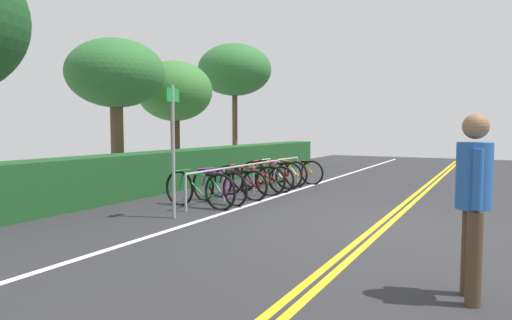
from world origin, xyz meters
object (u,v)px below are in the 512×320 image
bicycle_4 (262,178)px  bicycle_7 (295,171)px  bicycle_1 (219,187)px  pedestrian (473,193)px  tree_mid (116,75)px  bicycle_5 (271,175)px  bicycle_2 (237,184)px  sign_post_near (173,139)px  tree_extra (235,70)px  bicycle_0 (199,190)px  bicycle_3 (249,180)px  bike_rack (253,171)px  tree_far_right (175,92)px  bicycle_6 (279,173)px

bicycle_4 → bicycle_7: 1.98m
bicycle_1 → pedestrian: size_ratio=0.98×
bicycle_4 → tree_mid: bearing=104.8°
bicycle_7 → bicycle_5: bearing=173.4°
bicycle_2 → sign_post_near: sign_post_near is taller
sign_post_near → tree_extra: bearing=24.6°
sign_post_near → bicycle_0: bearing=11.7°
bicycle_4 → sign_post_near: (-3.81, -0.15, 1.10)m
bicycle_3 → bicycle_7: bicycle_3 is taller
bike_rack → bicycle_4: bearing=-8.0°
bike_rack → bicycle_5: (1.07, 0.04, -0.20)m
bicycle_5 → sign_post_near: size_ratio=0.73×
sign_post_near → tree_far_right: (5.89, 4.51, 1.39)m
bicycle_3 → tree_mid: (-0.34, 3.93, 2.70)m
bicycle_1 → bicycle_4: 2.03m
bicycle_4 → bicycle_6: bearing=6.4°
pedestrian → tree_mid: 10.34m
bike_rack → pedestrian: pedestrian is taller
bicycle_6 → pedestrian: size_ratio=1.03×
bicycle_7 → tree_mid: size_ratio=0.45×
tree_far_right → bicycle_3: bearing=-122.4°
bicycle_5 → bicycle_6: bicycle_5 is taller
bicycle_5 → bike_rack: bearing=-177.9°
bicycle_1 → pedestrian: (-3.62, -5.13, 0.67)m
bike_rack → tree_extra: (6.42, 4.30, 3.40)m
tree_mid → tree_far_right: tree_mid is taller
bicycle_0 → bicycle_1: 0.65m
tree_extra → bicycle_3: bearing=-147.1°
bicycle_3 → sign_post_near: sign_post_near is taller
bicycle_7 → bicycle_3: bearing=178.8°
pedestrian → sign_post_near: (1.84, 4.95, 0.40)m
bicycle_7 → tree_extra: size_ratio=0.36×
bicycle_1 → bicycle_5: 2.71m
pedestrian → bicycle_1: bearing=54.8°
pedestrian → tree_far_right: 12.35m
sign_post_near → bicycle_1: bearing=5.8°
bike_rack → bicycle_3: bike_rack is taller
bike_rack → bicycle_4: (0.39, -0.05, -0.23)m
bike_rack → bicycle_1: (-1.65, -0.02, -0.20)m
pedestrian → bicycle_6: bearing=36.9°
bicycle_0 → bicycle_6: bicycle_0 is taller
bicycle_1 → bicycle_5: (2.71, 0.06, 0.00)m
bicycle_0 → bicycle_3: bicycle_0 is taller
tree_extra → bicycle_5: bearing=-141.5°
sign_post_near → tree_mid: tree_mid is taller
bicycle_3 → bicycle_0: bearing=177.4°
bicycle_0 → bicycle_2: bearing=-4.1°
bicycle_6 → sign_post_near: 5.25m
tree_mid → tree_extra: (7.08, 0.42, 0.90)m
bicycle_5 → tree_extra: bearing=38.5°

